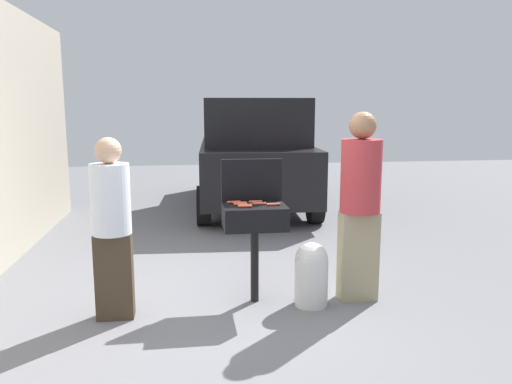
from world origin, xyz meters
TOP-DOWN VIEW (x-y plane):
  - ground_plane at (0.00, 0.00)m, footprint 24.00×24.00m
  - bbq_grill at (0.24, 0.27)m, footprint 0.60×0.44m
  - grill_lid_open at (0.24, 0.49)m, footprint 0.60×0.05m
  - hot_dog_0 at (0.10, 0.28)m, footprint 0.13×0.03m
  - hot_dog_1 at (0.14, 0.22)m, footprint 0.13×0.04m
  - hot_dog_2 at (0.41, 0.23)m, footprint 0.13×0.04m
  - hot_dog_3 at (0.13, 0.17)m, footprint 0.13×0.04m
  - hot_dog_4 at (0.28, 0.29)m, footprint 0.13×0.04m
  - hot_dog_5 at (0.10, 0.34)m, footprint 0.13×0.03m
  - hot_dog_6 at (0.26, 0.38)m, footprint 0.13×0.03m
  - hot_dog_7 at (0.05, 0.39)m, footprint 0.13×0.04m
  - propane_tank at (0.76, 0.10)m, footprint 0.32×0.32m
  - person_left at (-1.06, 0.06)m, footprint 0.34×0.34m
  - person_right at (1.25, 0.18)m, footprint 0.39×0.39m
  - parked_minivan at (0.85, 4.95)m, footprint 2.23×4.50m

SIDE VIEW (x-z plane):
  - ground_plane at x=0.00m, z-range 0.00..0.00m
  - propane_tank at x=0.76m, z-range 0.01..0.63m
  - bbq_grill at x=0.24m, z-range 0.33..1.29m
  - person_left at x=-1.06m, z-range 0.07..1.70m
  - hot_dog_0 at x=0.10m, z-range 0.96..0.98m
  - hot_dog_1 at x=0.14m, z-range 0.96..0.98m
  - hot_dog_2 at x=0.41m, z-range 0.96..0.98m
  - hot_dog_3 at x=0.13m, z-range 0.96..0.98m
  - hot_dog_4 at x=0.28m, z-range 0.96..0.98m
  - hot_dog_5 at x=0.10m, z-range 0.96..0.98m
  - hot_dog_6 at x=0.26m, z-range 0.96..0.98m
  - hot_dog_7 at x=0.05m, z-range 0.96..0.98m
  - person_right at x=1.25m, z-range 0.08..1.92m
  - parked_minivan at x=0.85m, z-range 0.02..2.04m
  - grill_lid_open at x=0.24m, z-range 0.96..1.38m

